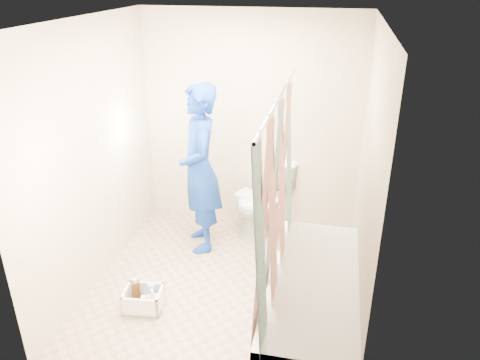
% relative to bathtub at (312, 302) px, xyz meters
% --- Properties ---
extents(floor, '(2.60, 2.60, 0.00)m').
position_rel_bathtub_xyz_m(floor, '(-0.85, 0.43, -0.27)').
color(floor, tan).
rests_on(floor, ground).
extents(ceiling, '(2.40, 2.60, 0.02)m').
position_rel_bathtub_xyz_m(ceiling, '(-0.85, 0.43, 2.13)').
color(ceiling, white).
rests_on(ceiling, wall_back).
extents(wall_back, '(2.40, 0.02, 2.40)m').
position_rel_bathtub_xyz_m(wall_back, '(-0.85, 1.73, 0.93)').
color(wall_back, '#C1B494').
rests_on(wall_back, ground).
extents(wall_front, '(2.40, 0.02, 2.40)m').
position_rel_bathtub_xyz_m(wall_front, '(-0.85, -0.88, 0.93)').
color(wall_front, '#C1B494').
rests_on(wall_front, ground).
extents(wall_left, '(0.02, 2.60, 2.40)m').
position_rel_bathtub_xyz_m(wall_left, '(-2.05, 0.43, 0.93)').
color(wall_left, '#C1B494').
rests_on(wall_left, ground).
extents(wall_right, '(0.02, 2.60, 2.40)m').
position_rel_bathtub_xyz_m(wall_right, '(0.35, 0.43, 0.93)').
color(wall_right, '#C1B494').
rests_on(wall_right, ground).
extents(bathtub, '(0.70, 1.75, 0.50)m').
position_rel_bathtub_xyz_m(bathtub, '(0.00, 0.00, 0.00)').
color(bathtub, white).
rests_on(bathtub, ground).
extents(curtain_rod, '(0.02, 1.90, 0.02)m').
position_rel_bathtub_xyz_m(curtain_rod, '(-0.33, 0.00, 1.68)').
color(curtain_rod, silver).
rests_on(curtain_rod, wall_back).
extents(shower_curtain, '(0.06, 1.75, 1.80)m').
position_rel_bathtub_xyz_m(shower_curtain, '(-0.33, 0.00, 0.75)').
color(shower_curtain, white).
rests_on(shower_curtain, curtain_rod).
extents(toilet, '(0.73, 0.90, 0.80)m').
position_rel_bathtub_xyz_m(toilet, '(-0.65, 1.50, 0.13)').
color(toilet, white).
rests_on(toilet, ground).
extents(tank_lid, '(0.53, 0.40, 0.04)m').
position_rel_bathtub_xyz_m(tank_lid, '(-0.70, 1.38, 0.20)').
color(tank_lid, white).
rests_on(tank_lid, toilet).
extents(tank_internals, '(0.18, 0.11, 0.26)m').
position_rel_bathtub_xyz_m(tank_internals, '(-0.60, 1.71, 0.52)').
color(tank_internals, black).
rests_on(tank_internals, toilet).
extents(plumber, '(0.66, 0.76, 1.77)m').
position_rel_bathtub_xyz_m(plumber, '(-1.25, 1.06, 0.62)').
color(plumber, navy).
rests_on(plumber, ground).
extents(cleaning_caddy, '(0.35, 0.30, 0.25)m').
position_rel_bathtub_xyz_m(cleaning_caddy, '(-1.45, -0.07, -0.18)').
color(cleaning_caddy, white).
rests_on(cleaning_caddy, ground).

